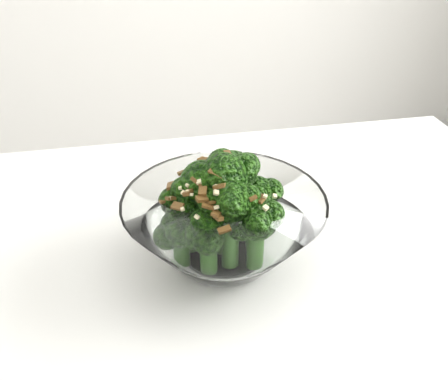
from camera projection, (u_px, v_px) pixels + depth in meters
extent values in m
cylinder|color=white|center=(377.00, 315.00, 0.99)|extent=(0.04, 0.04, 0.71)
cylinder|color=white|center=(224.00, 257.00, 0.52)|extent=(0.08, 0.08, 0.01)
cylinder|color=#295917|center=(232.00, 211.00, 0.52)|extent=(0.02, 0.02, 0.07)
sphere|color=#255710|center=(233.00, 172.00, 0.49)|extent=(0.04, 0.04, 0.04)
cylinder|color=#295917|center=(218.00, 213.00, 0.54)|extent=(0.02, 0.02, 0.04)
sphere|color=#255710|center=(218.00, 190.00, 0.52)|extent=(0.04, 0.04, 0.04)
cylinder|color=#295917|center=(254.00, 226.00, 0.51)|extent=(0.02, 0.02, 0.05)
sphere|color=#255710|center=(255.00, 196.00, 0.49)|extent=(0.04, 0.04, 0.04)
cylinder|color=#295917|center=(190.00, 229.00, 0.51)|extent=(0.02, 0.02, 0.05)
sphere|color=#255710|center=(189.00, 200.00, 0.49)|extent=(0.04, 0.04, 0.04)
cylinder|color=#295917|center=(230.00, 239.00, 0.48)|extent=(0.02, 0.02, 0.07)
sphere|color=#255710|center=(231.00, 201.00, 0.46)|extent=(0.04, 0.04, 0.04)
cylinder|color=#295917|center=(204.00, 222.00, 0.50)|extent=(0.02, 0.02, 0.07)
sphere|color=#255710|center=(203.00, 183.00, 0.48)|extent=(0.05, 0.05, 0.05)
cylinder|color=#295917|center=(182.00, 250.00, 0.49)|extent=(0.02, 0.02, 0.04)
sphere|color=#255710|center=(180.00, 227.00, 0.47)|extent=(0.04, 0.04, 0.04)
cylinder|color=#295917|center=(224.00, 221.00, 0.50)|extent=(0.02, 0.02, 0.08)
sphere|color=#255710|center=(224.00, 177.00, 0.47)|extent=(0.05, 0.05, 0.05)
cylinder|color=#295917|center=(209.00, 254.00, 0.48)|extent=(0.02, 0.02, 0.05)
sphere|color=#255710|center=(208.00, 227.00, 0.46)|extent=(0.04, 0.04, 0.04)
cylinder|color=#295917|center=(255.00, 248.00, 0.48)|extent=(0.02, 0.02, 0.05)
sphere|color=#255710|center=(257.00, 220.00, 0.46)|extent=(0.04, 0.04, 0.04)
cube|color=brown|center=(189.00, 192.00, 0.46)|extent=(0.01, 0.02, 0.01)
cube|color=brown|center=(245.00, 163.00, 0.49)|extent=(0.01, 0.01, 0.01)
cube|color=brown|center=(250.00, 196.00, 0.45)|extent=(0.01, 0.01, 0.01)
cube|color=brown|center=(203.00, 191.00, 0.45)|extent=(0.01, 0.01, 0.00)
cube|color=brown|center=(261.00, 199.00, 0.45)|extent=(0.01, 0.01, 0.01)
cube|color=brown|center=(251.00, 167.00, 0.48)|extent=(0.01, 0.01, 0.01)
cube|color=brown|center=(198.00, 181.00, 0.46)|extent=(0.01, 0.01, 0.01)
cube|color=brown|center=(250.00, 166.00, 0.49)|extent=(0.01, 0.01, 0.01)
cube|color=brown|center=(243.00, 161.00, 0.49)|extent=(0.01, 0.01, 0.01)
cube|color=brown|center=(221.00, 167.00, 0.52)|extent=(0.01, 0.01, 0.01)
cube|color=brown|center=(216.00, 173.00, 0.45)|extent=(0.02, 0.01, 0.01)
cube|color=brown|center=(202.00, 199.00, 0.44)|extent=(0.01, 0.01, 0.00)
cube|color=brown|center=(212.00, 161.00, 0.50)|extent=(0.01, 0.01, 0.01)
cube|color=brown|center=(252.00, 166.00, 0.49)|extent=(0.01, 0.02, 0.00)
cube|color=brown|center=(207.00, 161.00, 0.49)|extent=(0.01, 0.01, 0.00)
cube|color=brown|center=(233.00, 166.00, 0.51)|extent=(0.01, 0.02, 0.01)
cube|color=brown|center=(204.00, 162.00, 0.48)|extent=(0.01, 0.02, 0.01)
cube|color=brown|center=(213.00, 202.00, 0.44)|extent=(0.01, 0.01, 0.01)
cube|color=brown|center=(177.00, 206.00, 0.45)|extent=(0.01, 0.01, 0.00)
cube|color=brown|center=(196.00, 171.00, 0.47)|extent=(0.01, 0.01, 0.01)
cube|color=brown|center=(216.00, 213.00, 0.43)|extent=(0.01, 0.01, 0.01)
cube|color=brown|center=(218.00, 217.00, 0.44)|extent=(0.01, 0.01, 0.01)
cube|color=brown|center=(224.00, 230.00, 0.43)|extent=(0.01, 0.01, 0.01)
cube|color=brown|center=(226.00, 195.00, 0.44)|extent=(0.01, 0.01, 0.00)
cube|color=brown|center=(202.00, 171.00, 0.47)|extent=(0.01, 0.01, 0.01)
cube|color=brown|center=(208.00, 207.00, 0.44)|extent=(0.01, 0.01, 0.01)
cube|color=brown|center=(236.00, 194.00, 0.45)|extent=(0.01, 0.01, 0.01)
cube|color=brown|center=(173.00, 198.00, 0.47)|extent=(0.02, 0.01, 0.01)
cube|color=brown|center=(171.00, 185.00, 0.48)|extent=(0.01, 0.01, 0.01)
cube|color=brown|center=(183.00, 172.00, 0.50)|extent=(0.01, 0.01, 0.01)
cube|color=brown|center=(219.00, 186.00, 0.44)|extent=(0.01, 0.01, 0.01)
cube|color=brown|center=(228.00, 154.00, 0.46)|extent=(0.01, 0.01, 0.00)
cube|color=brown|center=(166.00, 200.00, 0.48)|extent=(0.01, 0.01, 0.01)
cube|color=beige|center=(180.00, 188.00, 0.46)|extent=(0.00, 0.00, 0.00)
cube|color=beige|center=(237.00, 163.00, 0.49)|extent=(0.00, 0.00, 0.00)
cube|color=beige|center=(210.00, 159.00, 0.47)|extent=(0.00, 0.00, 0.00)
cube|color=beige|center=(192.00, 195.00, 0.45)|extent=(0.00, 0.00, 0.00)
cube|color=beige|center=(193.00, 171.00, 0.50)|extent=(0.01, 0.01, 0.01)
cube|color=beige|center=(255.00, 168.00, 0.51)|extent=(0.01, 0.01, 0.00)
cube|color=beige|center=(199.00, 182.00, 0.45)|extent=(0.01, 0.01, 0.01)
cube|color=beige|center=(187.00, 192.00, 0.45)|extent=(0.01, 0.01, 0.00)
cube|color=beige|center=(197.00, 217.00, 0.44)|extent=(0.01, 0.01, 0.01)
cube|color=beige|center=(183.00, 193.00, 0.46)|extent=(0.01, 0.01, 0.00)
cube|color=beige|center=(250.00, 170.00, 0.47)|extent=(0.01, 0.01, 0.00)
cube|color=beige|center=(266.00, 208.00, 0.45)|extent=(0.01, 0.01, 0.00)
cube|color=beige|center=(275.00, 196.00, 0.47)|extent=(0.01, 0.00, 0.01)
cube|color=beige|center=(170.00, 198.00, 0.46)|extent=(0.00, 0.00, 0.00)
cube|color=beige|center=(217.00, 207.00, 0.44)|extent=(0.01, 0.01, 0.01)
cube|color=beige|center=(188.00, 185.00, 0.46)|extent=(0.00, 0.00, 0.00)
cube|color=beige|center=(265.00, 196.00, 0.45)|extent=(0.01, 0.01, 0.00)
cube|color=beige|center=(183.00, 209.00, 0.45)|extent=(0.00, 0.00, 0.00)
cube|color=beige|center=(216.00, 187.00, 0.45)|extent=(0.01, 0.01, 0.00)
cube|color=beige|center=(216.00, 193.00, 0.44)|extent=(0.01, 0.01, 0.01)
cube|color=beige|center=(253.00, 190.00, 0.45)|extent=(0.00, 0.00, 0.00)
cube|color=beige|center=(224.00, 163.00, 0.51)|extent=(0.00, 0.00, 0.00)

